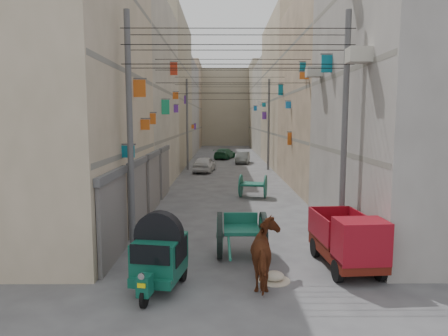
{
  "coord_description": "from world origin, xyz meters",
  "views": [
    {
      "loc": [
        -0.51,
        -7.42,
        4.45
      ],
      "look_at": [
        -0.44,
        6.5,
        2.76
      ],
      "focal_mm": 32.0,
      "sensor_mm": 36.0,
      "label": 1
    }
  ],
  "objects_px": {
    "horse": "(268,254)",
    "distant_car_white": "(204,164)",
    "mini_truck": "(350,244)",
    "distant_car_green": "(225,154)",
    "tonga_cart": "(241,234)",
    "feed_sack": "(274,276)",
    "auto_rickshaw": "(159,254)",
    "second_cart": "(253,185)",
    "distant_car_grey": "(243,158)"
  },
  "relations": [
    {
      "from": "mini_truck",
      "to": "distant_car_grey",
      "type": "relative_size",
      "value": 0.91
    },
    {
      "from": "second_cart",
      "to": "distant_car_grey",
      "type": "distance_m",
      "value": 18.13
    },
    {
      "from": "feed_sack",
      "to": "distant_car_white",
      "type": "xyz_separation_m",
      "value": [
        -2.96,
        23.25,
        0.53
      ]
    },
    {
      "from": "second_cart",
      "to": "horse",
      "type": "height_order",
      "value": "horse"
    },
    {
      "from": "tonga_cart",
      "to": "second_cart",
      "type": "distance_m",
      "value": 10.16
    },
    {
      "from": "feed_sack",
      "to": "distant_car_grey",
      "type": "bearing_deg",
      "value": 88.74
    },
    {
      "from": "mini_truck",
      "to": "distant_car_green",
      "type": "height_order",
      "value": "mini_truck"
    },
    {
      "from": "horse",
      "to": "distant_car_white",
      "type": "xyz_separation_m",
      "value": [
        -2.75,
        23.45,
        -0.19
      ]
    },
    {
      "from": "distant_car_green",
      "to": "mini_truck",
      "type": "bearing_deg",
      "value": 112.36
    },
    {
      "from": "second_cart",
      "to": "distant_car_green",
      "type": "distance_m",
      "value": 22.92
    },
    {
      "from": "mini_truck",
      "to": "feed_sack",
      "type": "height_order",
      "value": "mini_truck"
    },
    {
      "from": "distant_car_grey",
      "to": "horse",
      "type": "bearing_deg",
      "value": -83.55
    },
    {
      "from": "second_cart",
      "to": "distant_car_white",
      "type": "relative_size",
      "value": 0.45
    },
    {
      "from": "feed_sack",
      "to": "distant_car_white",
      "type": "relative_size",
      "value": 0.14
    },
    {
      "from": "tonga_cart",
      "to": "second_cart",
      "type": "bearing_deg",
      "value": 83.09
    },
    {
      "from": "second_cart",
      "to": "distant_car_white",
      "type": "bearing_deg",
      "value": 119.02
    },
    {
      "from": "tonga_cart",
      "to": "feed_sack",
      "type": "relative_size",
      "value": 5.97
    },
    {
      "from": "second_cart",
      "to": "feed_sack",
      "type": "xyz_separation_m",
      "value": [
        -0.33,
        -11.96,
        -0.57
      ]
    },
    {
      "from": "mini_truck",
      "to": "distant_car_grey",
      "type": "bearing_deg",
      "value": 89.09
    },
    {
      "from": "second_cart",
      "to": "horse",
      "type": "xyz_separation_m",
      "value": [
        -0.54,
        -12.16,
        0.15
      ]
    },
    {
      "from": "auto_rickshaw",
      "to": "tonga_cart",
      "type": "relative_size",
      "value": 0.69
    },
    {
      "from": "auto_rickshaw",
      "to": "distant_car_grey",
      "type": "relative_size",
      "value": 0.66
    },
    {
      "from": "second_cart",
      "to": "distant_car_grey",
      "type": "height_order",
      "value": "second_cart"
    },
    {
      "from": "auto_rickshaw",
      "to": "distant_car_grey",
      "type": "xyz_separation_m",
      "value": [
        3.76,
        30.53,
        -0.35
      ]
    },
    {
      "from": "auto_rickshaw",
      "to": "second_cart",
      "type": "bearing_deg",
      "value": 84.18
    },
    {
      "from": "horse",
      "to": "distant_car_grey",
      "type": "distance_m",
      "value": 30.3
    },
    {
      "from": "tonga_cart",
      "to": "distant_car_green",
      "type": "xyz_separation_m",
      "value": [
        -0.34,
        32.97,
        -0.18
      ]
    },
    {
      "from": "auto_rickshaw",
      "to": "distant_car_grey",
      "type": "height_order",
      "value": "auto_rickshaw"
    },
    {
      "from": "horse",
      "to": "distant_car_green",
      "type": "distance_m",
      "value": 35.04
    },
    {
      "from": "distant_car_grey",
      "to": "mini_truck",
      "type": "bearing_deg",
      "value": -78.73
    },
    {
      "from": "distant_car_grey",
      "to": "distant_car_green",
      "type": "xyz_separation_m",
      "value": [
        -1.82,
        4.75,
        0.02
      ]
    },
    {
      "from": "mini_truck",
      "to": "distant_car_white",
      "type": "height_order",
      "value": "mini_truck"
    },
    {
      "from": "tonga_cart",
      "to": "second_cart",
      "type": "height_order",
      "value": "tonga_cart"
    },
    {
      "from": "feed_sack",
      "to": "horse",
      "type": "distance_m",
      "value": 0.77
    },
    {
      "from": "horse",
      "to": "distant_car_grey",
      "type": "relative_size",
      "value": 0.57
    },
    {
      "from": "distant_car_white",
      "to": "distant_car_grey",
      "type": "relative_size",
      "value": 1.11
    },
    {
      "from": "tonga_cart",
      "to": "distant_car_grey",
      "type": "bearing_deg",
      "value": 86.58
    },
    {
      "from": "mini_truck",
      "to": "distant_car_grey",
      "type": "height_order",
      "value": "mini_truck"
    },
    {
      "from": "mini_truck",
      "to": "distant_car_green",
      "type": "distance_m",
      "value": 34.37
    },
    {
      "from": "tonga_cart",
      "to": "distant_car_grey",
      "type": "relative_size",
      "value": 0.95
    },
    {
      "from": "tonga_cart",
      "to": "distant_car_grey",
      "type": "height_order",
      "value": "tonga_cart"
    },
    {
      "from": "distant_car_green",
      "to": "tonga_cart",
      "type": "bearing_deg",
      "value": 107.19
    },
    {
      "from": "second_cart",
      "to": "distant_car_green",
      "type": "height_order",
      "value": "second_cart"
    },
    {
      "from": "horse",
      "to": "distant_car_grey",
      "type": "height_order",
      "value": "horse"
    },
    {
      "from": "auto_rickshaw",
      "to": "distant_car_green",
      "type": "distance_m",
      "value": 35.33
    },
    {
      "from": "tonga_cart",
      "to": "horse",
      "type": "distance_m",
      "value": 2.15
    },
    {
      "from": "auto_rickshaw",
      "to": "mini_truck",
      "type": "relative_size",
      "value": 0.72
    },
    {
      "from": "tonga_cart",
      "to": "distant_car_white",
      "type": "distance_m",
      "value": 21.5
    },
    {
      "from": "tonga_cart",
      "to": "distant_car_white",
      "type": "relative_size",
      "value": 0.86
    },
    {
      "from": "tonga_cart",
      "to": "feed_sack",
      "type": "xyz_separation_m",
      "value": [
        0.82,
        -1.86,
        -0.64
      ]
    }
  ]
}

